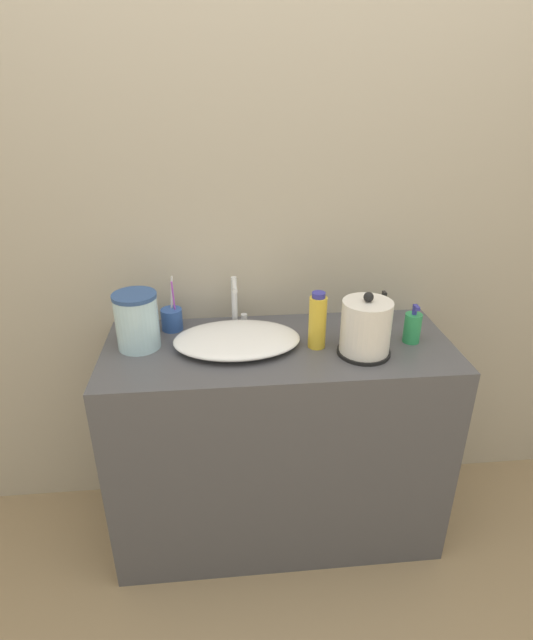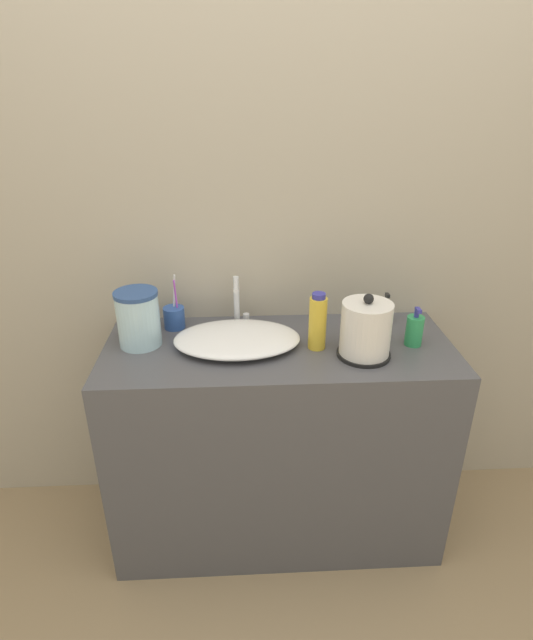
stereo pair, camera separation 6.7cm
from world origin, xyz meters
name	(u,v)px [view 2 (the right image)]	position (x,y,z in m)	size (l,w,h in m)	color
ground_plane	(282,573)	(0.00, 0.00, 0.00)	(12.00, 12.00, 0.00)	#997F5B
wall_back	(275,195)	(0.00, 0.52, 1.30)	(6.00, 0.04, 2.60)	#ADA38E
vanity_counter	(278,441)	(0.00, 0.25, 0.42)	(1.22, 0.50, 0.83)	#4C4C51
sink_basin	(237,339)	(-0.15, 0.26, 0.86)	(0.44, 0.30, 0.05)	white
faucet	(238,300)	(-0.14, 0.42, 0.94)	(0.06, 0.13, 0.19)	silver
electric_kettle	(365,332)	(0.28, 0.17, 0.92)	(0.18, 0.18, 0.22)	black
toothbrush_cup	(174,317)	(-0.38, 0.42, 0.88)	(0.08, 0.08, 0.21)	#2D519E
lotion_bottle	(414,330)	(0.47, 0.24, 0.89)	(0.06, 0.06, 0.14)	#2D9956
shampoo_bottle	(385,313)	(0.41, 0.40, 0.88)	(0.05, 0.05, 0.13)	silver
mouthwash_bottle	(318,322)	(0.13, 0.23, 0.93)	(0.06, 0.06, 0.20)	gold
water_pitcher	(138,318)	(-0.48, 0.29, 0.93)	(0.15, 0.15, 0.20)	#B2DBEA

